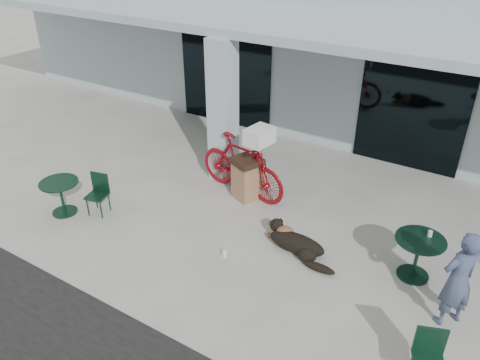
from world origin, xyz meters
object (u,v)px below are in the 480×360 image
Objects in this scene: cafe_table_near at (62,197)px; cafe_chair_near at (97,195)px; bicycle at (242,166)px; person at (458,279)px; dog at (297,242)px; cafe_table_far at (416,258)px; trash_receptacle at (247,178)px.

cafe_chair_near reaches higher than cafe_table_near.
person reaches higher than bicycle.
dog is (1.87, -1.20, -0.45)m from bicycle.
cafe_table_near is (-4.50, -1.31, 0.15)m from dog.
bicycle is 3.88m from cafe_table_far.
person is 4.51m from trash_receptacle.
person reaches higher than cafe_table_far.
cafe_chair_near reaches higher than cafe_table_far.
cafe_table_near is at bearing -164.71° from cafe_table_far.
bicycle reaches higher than cafe_chair_near.
bicycle reaches higher than cafe_table_near.
trash_receptacle is (2.81, 2.41, 0.11)m from cafe_table_near.
bicycle is 1.37× the size of person.
cafe_table_near is 0.94× the size of cafe_table_far.
cafe_chair_near is 5.97m from cafe_table_far.
person reaches higher than cafe_chair_near.
bicycle is 0.29m from trash_receptacle.
cafe_table_far is (1.92, 0.44, 0.17)m from dog.
cafe_chair_near is (-3.89, -0.95, 0.21)m from dog.
cafe_table_near is at bearing -163.23° from cafe_chair_near.
trash_receptacle is at bearing 169.65° from cafe_table_far.
person is (7.08, 1.01, 0.44)m from cafe_table_near.
person is at bearing -7.91° from cafe_chair_near.
trash_receptacle is (-1.68, 1.10, 0.26)m from dog.
cafe_chair_near is 6.52m from person.
trash_receptacle is at bearing -67.93° from person.
dog is at bearing 0.10° from cafe_chair_near.
cafe_table_far is at bearing -0.16° from cafe_chair_near.
cafe_chair_near is 0.90× the size of trash_receptacle.
cafe_chair_near is 1.04× the size of cafe_table_far.
dog is at bearing -33.15° from trash_receptacle.
dog is 1.60× the size of cafe_table_near.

